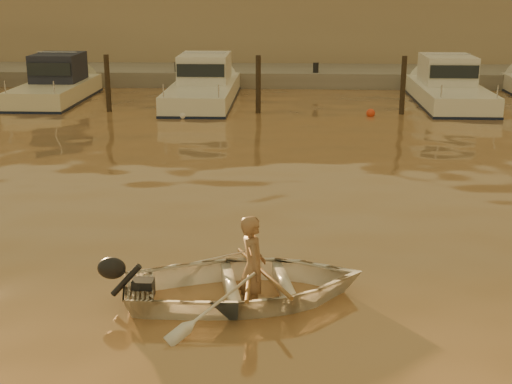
# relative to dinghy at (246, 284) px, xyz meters

# --- Properties ---
(ground_plane) EXTENTS (160.00, 160.00, 0.00)m
(ground_plane) POSITION_rel_dinghy_xyz_m (-0.31, 1.44, -0.24)
(ground_plane) COLOR olive
(ground_plane) RESTS_ON ground
(dinghy) EXTENTS (3.95, 3.16, 0.73)m
(dinghy) POSITION_rel_dinghy_xyz_m (0.00, 0.00, 0.00)
(dinghy) COLOR white
(dinghy) RESTS_ON ground_plane
(person) EXTENTS (0.49, 0.64, 1.59)m
(person) POSITION_rel_dinghy_xyz_m (0.10, 0.02, 0.25)
(person) COLOR #8E6847
(person) RESTS_ON dinghy
(outboard_motor) EXTENTS (0.96, 0.57, 0.70)m
(outboard_motor) POSITION_rel_dinghy_xyz_m (-1.47, -0.29, 0.04)
(outboard_motor) COLOR black
(outboard_motor) RESTS_ON dinghy
(oar_port) EXTENTS (0.89, 1.95, 0.13)m
(oar_port) POSITION_rel_dinghy_xyz_m (0.25, 0.05, 0.18)
(oar_port) COLOR brown
(oar_port) RESTS_ON dinghy
(oar_starboard) EXTENTS (0.11, 2.10, 0.13)m
(oar_starboard) POSITION_rel_dinghy_xyz_m (0.05, 0.01, 0.18)
(oar_starboard) COLOR brown
(oar_starboard) RESTS_ON dinghy
(moored_boat_1) EXTENTS (2.15, 6.44, 1.75)m
(moored_boat_1) POSITION_rel_dinghy_xyz_m (-8.43, 17.44, 0.38)
(moored_boat_1) COLOR beige
(moored_boat_1) RESTS_ON ground_plane
(moored_boat_2) EXTENTS (2.32, 7.77, 1.75)m
(moored_boat_2) POSITION_rel_dinghy_xyz_m (-2.72, 17.44, 0.38)
(moored_boat_2) COLOR white
(moored_boat_2) RESTS_ON ground_plane
(moored_boat_4) EXTENTS (2.31, 7.10, 1.75)m
(moored_boat_4) POSITION_rel_dinghy_xyz_m (6.56, 17.44, 0.38)
(moored_boat_4) COLOR white
(moored_boat_4) RESTS_ON ground_plane
(piling_1) EXTENTS (0.18, 0.18, 2.20)m
(piling_1) POSITION_rel_dinghy_xyz_m (-5.81, 15.24, 0.66)
(piling_1) COLOR #2D2319
(piling_1) RESTS_ON ground_plane
(piling_2) EXTENTS (0.18, 0.18, 2.20)m
(piling_2) POSITION_rel_dinghy_xyz_m (-0.51, 15.24, 0.66)
(piling_2) COLOR #2D2319
(piling_2) RESTS_ON ground_plane
(piling_3) EXTENTS (0.18, 0.18, 2.20)m
(piling_3) POSITION_rel_dinghy_xyz_m (4.49, 15.24, 0.66)
(piling_3) COLOR #2D2319
(piling_3) RESTS_ON ground_plane
(fender_b) EXTENTS (0.30, 0.30, 0.30)m
(fender_b) POSITION_rel_dinghy_xyz_m (-7.72, 15.23, -0.14)
(fender_b) COLOR #D25E18
(fender_b) RESTS_ON ground_plane
(fender_c) EXTENTS (0.30, 0.30, 0.30)m
(fender_c) POSITION_rel_dinghy_xyz_m (-2.99, 14.06, -0.14)
(fender_c) COLOR white
(fender_c) RESTS_ON ground_plane
(fender_d) EXTENTS (0.30, 0.30, 0.30)m
(fender_d) POSITION_rel_dinghy_xyz_m (3.38, 14.83, -0.14)
(fender_d) COLOR #E5401A
(fender_d) RESTS_ON ground_plane
(fender_e) EXTENTS (0.30, 0.30, 0.30)m
(fender_e) POSITION_rel_dinghy_xyz_m (7.43, 15.03, -0.14)
(fender_e) COLOR silver
(fender_e) RESTS_ON ground_plane
(quay) EXTENTS (52.00, 4.00, 1.00)m
(quay) POSITION_rel_dinghy_xyz_m (-0.31, 22.94, -0.09)
(quay) COLOR gray
(quay) RESTS_ON ground_plane
(waterfront_building) EXTENTS (46.00, 7.00, 4.80)m
(waterfront_building) POSITION_rel_dinghy_xyz_m (-0.31, 28.44, 2.16)
(waterfront_building) COLOR #9E8466
(waterfront_building) RESTS_ON quay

